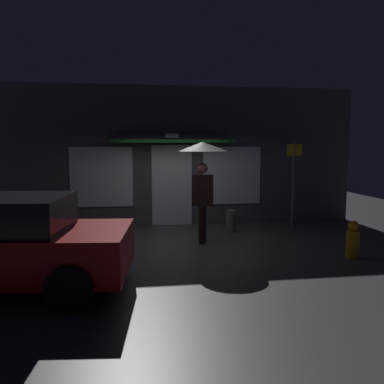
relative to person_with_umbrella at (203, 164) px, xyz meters
The scene contains 6 objects.
ground_plane 1.84m from the person_with_umbrella, behind, with size 18.00×18.00×0.00m, color #423F44.
building_facade 2.34m from the person_with_umbrella, 101.79° to the left, with size 10.36×1.00×3.79m.
person_with_umbrella is the anchor object (origin of this frame).
street_sign_post 3.03m from the person_with_umbrella, 26.28° to the left, with size 0.40×0.07×2.32m.
sidewalk_bollard 2.00m from the person_with_umbrella, 47.04° to the left, with size 0.25×0.25×0.56m, color slate.
fire_hydrant 3.47m from the person_with_umbrella, 32.29° to the right, with size 0.25×0.25×0.74m.
Camera 1 is at (-1.08, -8.70, 2.20)m, focal length 37.51 mm.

